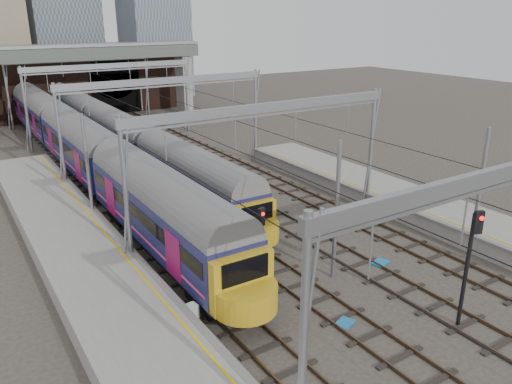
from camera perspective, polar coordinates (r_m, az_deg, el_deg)
ground at (r=24.33m, az=11.87°, el=-11.39°), size 160.00×160.00×0.00m
platform_left at (r=21.29m, az=-14.10°, el=-14.74°), size 4.32×55.00×1.12m
tracks at (r=35.38m, az=-5.16°, el=-0.90°), size 14.40×80.00×0.22m
overhead_line at (r=39.48m, az=-9.93°, el=10.86°), size 16.80×80.00×8.00m
retaining_wall at (r=68.94m, az=-18.96°, el=11.86°), size 28.00×2.75×9.00m
overbridge at (r=62.59m, az=-19.13°, el=13.88°), size 28.00×3.00×9.25m
train_main at (r=52.71m, az=-17.78°, el=7.70°), size 2.56×59.36×4.49m
train_second at (r=42.27m, az=-19.33°, el=5.04°), size 2.89×50.07×4.94m
signal_near_left at (r=22.09m, az=0.44°, el=-5.76°), size 0.36×0.46×4.55m
signal_near_centre at (r=21.86m, az=23.26°, el=-6.69°), size 0.41×0.48×5.22m
relay_cabinet at (r=21.53m, az=-7.41°, el=-13.90°), size 0.59×0.51×1.06m
equip_cover_a at (r=22.12m, az=10.06°, el=-14.55°), size 0.98×0.84×0.10m
equip_cover_b at (r=27.28m, az=13.98°, el=-7.85°), size 1.04×0.85×0.11m
equip_cover_c at (r=30.37m, az=6.12°, el=-4.44°), size 0.91×0.72×0.10m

